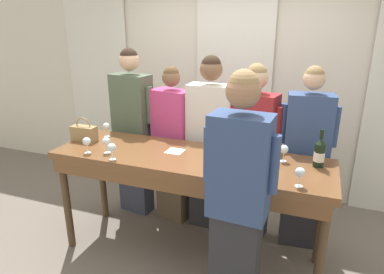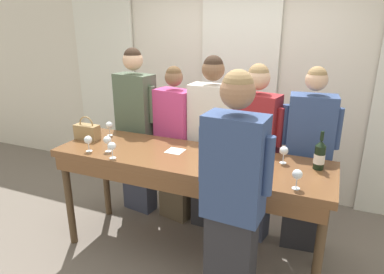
{
  "view_description": "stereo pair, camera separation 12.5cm",
  "coord_description": "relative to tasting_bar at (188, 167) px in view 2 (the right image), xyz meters",
  "views": [
    {
      "loc": [
        1.0,
        -2.59,
        2.14
      ],
      "look_at": [
        0.0,
        0.07,
        1.17
      ],
      "focal_mm": 32.0,
      "sensor_mm": 36.0,
      "label": 1
    },
    {
      "loc": [
        1.11,
        -2.54,
        2.14
      ],
      "look_at": [
        0.0,
        0.07,
        1.17
      ],
      "focal_mm": 32.0,
      "sensor_mm": 36.0,
      "label": 2
    }
  ],
  "objects": [
    {
      "name": "wine_glass_front_mid",
      "position": [
        -0.58,
        -0.29,
        0.21
      ],
      "size": [
        0.07,
        0.07,
        0.15
      ],
      "color": "white",
      "rests_on": "tasting_bar"
    },
    {
      "name": "host_pouring",
      "position": [
        0.57,
        -0.56,
        0.06
      ],
      "size": [
        0.51,
        0.26,
        1.87
      ],
      "color": "#28282D",
      "rests_on": "ground_plane"
    },
    {
      "name": "ground_plane",
      "position": [
        0.0,
        0.02,
        -0.91
      ],
      "size": [
        18.0,
        18.0,
        0.0
      ],
      "primitive_type": "plane",
      "color": "#70665B"
    },
    {
      "name": "wine_glass_center_mid",
      "position": [
        0.78,
        0.18,
        0.21
      ],
      "size": [
        0.07,
        0.07,
        0.15
      ],
      "color": "white",
      "rests_on": "tasting_bar"
    },
    {
      "name": "wine_bottle",
      "position": [
        1.06,
        0.17,
        0.22
      ],
      "size": [
        0.09,
        0.09,
        0.31
      ],
      "color": "black",
      "rests_on": "tasting_bar"
    },
    {
      "name": "curtain_panel_center",
      "position": [
        0.0,
        1.54,
        0.43
      ],
      "size": [
        0.94,
        0.03,
        2.69
      ],
      "color": "white",
      "rests_on": "ground_plane"
    },
    {
      "name": "wine_glass_front_right",
      "position": [
        -0.97,
        0.21,
        0.21
      ],
      "size": [
        0.07,
        0.07,
        0.15
      ],
      "color": "white",
      "rests_on": "tasting_bar"
    },
    {
      "name": "tasting_bar",
      "position": [
        0.0,
        0.0,
        0.0
      ],
      "size": [
        2.45,
        0.73,
        1.02
      ],
      "color": "brown",
      "rests_on": "ground_plane"
    },
    {
      "name": "curtain_panel_left",
      "position": [
        -1.96,
        1.54,
        0.43
      ],
      "size": [
        0.94,
        0.03,
        2.69
      ],
      "color": "white",
      "rests_on": "ground_plane"
    },
    {
      "name": "wine_glass_front_left",
      "position": [
        -0.71,
        -0.17,
        0.21
      ],
      "size": [
        0.07,
        0.07,
        0.15
      ],
      "color": "white",
      "rests_on": "tasting_bar"
    },
    {
      "name": "wine_glass_center_left",
      "position": [
        -0.87,
        -0.23,
        0.21
      ],
      "size": [
        0.07,
        0.07,
        0.15
      ],
      "color": "white",
      "rests_on": "tasting_bar"
    },
    {
      "name": "napkin",
      "position": [
        -0.16,
        0.07,
        0.11
      ],
      "size": [
        0.15,
        0.15,
        0.0
      ],
      "color": "white",
      "rests_on": "tasting_bar"
    },
    {
      "name": "guest_striped_shirt",
      "position": [
        0.45,
        0.57,
        0.01
      ],
      "size": [
        0.55,
        0.31,
        1.77
      ],
      "color": "#383D51",
      "rests_on": "ground_plane"
    },
    {
      "name": "guest_pink_top",
      "position": [
        -0.4,
        0.57,
        -0.04
      ],
      "size": [
        0.51,
        0.31,
        1.71
      ],
      "color": "brown",
      "rests_on": "ground_plane"
    },
    {
      "name": "guest_olive_jacket",
      "position": [
        -0.87,
        0.57,
        0.06
      ],
      "size": [
        0.54,
        0.28,
        1.87
      ],
      "color": "#383D51",
      "rests_on": "ground_plane"
    },
    {
      "name": "guest_navy_coat",
      "position": [
        0.95,
        0.57,
        -0.0
      ],
      "size": [
        0.52,
        0.27,
        1.77
      ],
      "color": "#28282D",
      "rests_on": "ground_plane"
    },
    {
      "name": "guest_cream_sweater",
      "position": [
        0.02,
        0.57,
        0.03
      ],
      "size": [
        0.57,
        0.24,
        1.83
      ],
      "color": "#28282D",
      "rests_on": "ground_plane"
    },
    {
      "name": "wine_glass_center_right",
      "position": [
        0.94,
        -0.25,
        0.21
      ],
      "size": [
        0.07,
        0.07,
        0.15
      ],
      "color": "white",
      "rests_on": "tasting_bar"
    },
    {
      "name": "handbag",
      "position": [
        -1.1,
        0.03,
        0.18
      ],
      "size": [
        0.25,
        0.11,
        0.24
      ],
      "color": "#997A4C",
      "rests_on": "tasting_bar"
    },
    {
      "name": "wall_back",
      "position": [
        0.0,
        1.61,
        0.49
      ],
      "size": [
        12.0,
        0.06,
        2.8
      ],
      "color": "silver",
      "rests_on": "ground_plane"
    },
    {
      "name": "pen",
      "position": [
        0.15,
        0.25,
        0.11
      ],
      "size": [
        0.06,
        0.13,
        0.01
      ],
      "color": "black",
      "rests_on": "tasting_bar"
    }
  ]
}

